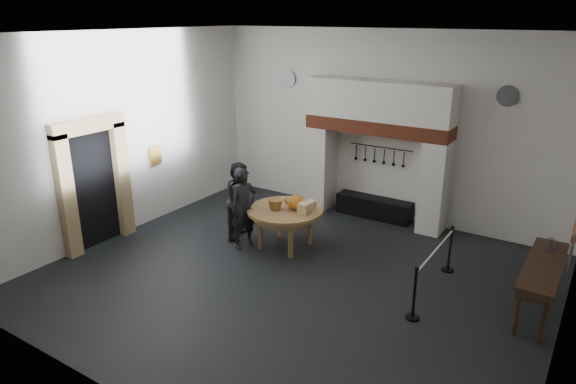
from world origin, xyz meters
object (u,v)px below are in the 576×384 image
Objects in this scene: iron_range at (374,207)px; work_table at (285,210)px; barrier_post_near at (414,294)px; side_table at (544,265)px; visitor_near at (244,208)px; visitor_far at (241,200)px; barrier_post_far at (450,250)px.

iron_range is 2.85m from work_table.
side_table is at bearing 38.84° from barrier_post_near.
visitor_near is at bearing 170.02° from barrier_post_near.
visitor_near is 0.57m from visitor_far.
work_table is (-0.92, -2.64, 0.59)m from iron_range.
visitor_near is 1.97× the size of barrier_post_near.
iron_range is 3.46m from visitor_far.
visitor_far reaches higher than barrier_post_near.
work_table is at bearing -104.60° from visitor_far.
barrier_post_near and barrier_post_far have the same top height.
side_table and barrier_post_far have the same top height.
iron_range is 4.82m from side_table.
barrier_post_near is (4.06, -0.71, -0.44)m from visitor_near.
visitor_near reaches higher than barrier_post_near.
side_table is (5.02, 0.17, 0.03)m from work_table.
side_table is at bearing -31.01° from iron_range.
side_table is (4.10, -2.46, 0.62)m from iron_range.
barrier_post_near is at bearing -90.00° from barrier_post_far.
visitor_near is (-1.66, -3.12, 0.64)m from iron_range.
visitor_near is at bearing -162.41° from barrier_post_far.
visitor_near reaches higher than side_table.
work_table is 0.74× the size of side_table.
visitor_near is at bearing -117.97° from iron_range.
barrier_post_near reaches higher than work_table.
iron_range is at bearing 122.08° from barrier_post_near.
barrier_post_far is (0.00, 2.00, 0.00)m from barrier_post_near.
barrier_post_near reaches higher than iron_range.
visitor_near is 4.28m from barrier_post_far.
visitor_far is at bearing -168.76° from barrier_post_far.
iron_range is at bearing -55.88° from visitor_far.
iron_range is 2.11× the size of barrier_post_far.
visitor_near is 5.79m from side_table.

